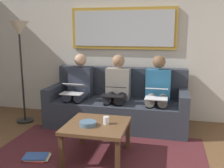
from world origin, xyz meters
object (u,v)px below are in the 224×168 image
Objects in this scene: person_middle at (117,88)px; laptop_black at (113,91)px; couch at (118,105)px; laptop_silver at (74,89)px; person_left at (158,90)px; laptop_white at (157,93)px; magazine_stack at (36,157)px; cup at (106,120)px; coffee_table at (97,128)px; framed_mirror at (123,28)px; standing_lamp at (20,40)px; bowl at (88,124)px; person_right at (79,87)px.

person_middle is 3.33× the size of laptop_black.
couch is 0.78m from laptop_silver.
person_left reaches higher than laptop_black.
laptop_white is 1.84m from magazine_stack.
cup is 0.27× the size of magazine_stack.
laptop_black is 1.00× the size of laptop_silver.
coffee_table is at bearing 90.16° from couch.
framed_mirror is 5.19× the size of laptop_white.
coffee_table is (-0.00, 1.22, 0.06)m from couch.
framed_mirror is 1.69m from standing_lamp.
person_left is 3.33× the size of laptop_black.
bowl is 0.17× the size of person_left.
couch reaches higher than cup.
bowl is 1.23m from laptop_white.
cup reaches higher than bowl.
coffee_table is at bearing 90.22° from laptop_black.
person_right is at bearing -60.75° from coffee_table.
laptop_white is 0.30× the size of person_right.
person_middle is at bearing -89.83° from coffee_table.
standing_lamp is (1.55, -0.95, 1.00)m from coffee_table.
person_right is 3.33× the size of laptop_silver.
laptop_white is (0.00, 0.25, 0.02)m from person_left.
cup is at bearing 58.96° from laptop_white.
cup is (-0.11, 1.58, -1.08)m from framed_mirror.
standing_lamp is at bearing -53.55° from magazine_stack.
couch is at bearing -84.68° from cup.
couch is 0.71m from person_left.
framed_mirror is 5.25× the size of laptop_silver.
person_middle is (0.00, 0.46, -0.94)m from framed_mirror.
cup is at bearing -163.93° from magazine_stack.
laptop_black is at bearing 21.45° from person_left.
coffee_table is 0.63× the size of person_left.
framed_mirror is 1.32m from laptop_silver.
person_middle is at bearing -172.69° from standing_lamp.
magazine_stack is at bearing 87.72° from person_right.
framed_mirror is 1.58× the size of person_middle.
laptop_silver reaches higher than magazine_stack.
framed_mirror reaches higher than coffee_table.
framed_mirror is at bearing -157.07° from standing_lamp.
person_right reaches higher than magazine_stack.
laptop_black is 0.30× the size of person_right.
framed_mirror reaches higher than standing_lamp.
laptop_white reaches higher than coffee_table.
standing_lamp is at bearing 22.93° from framed_mirror.
laptop_black is (0.64, 0.00, -0.00)m from laptop_white.
laptop_black is at bearing 178.06° from standing_lamp.
framed_mirror is 2.47m from magazine_stack.
person_right reaches higher than laptop_white.
laptop_black is at bearing 90.00° from person_middle.
standing_lamp reaches higher than person_middle.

